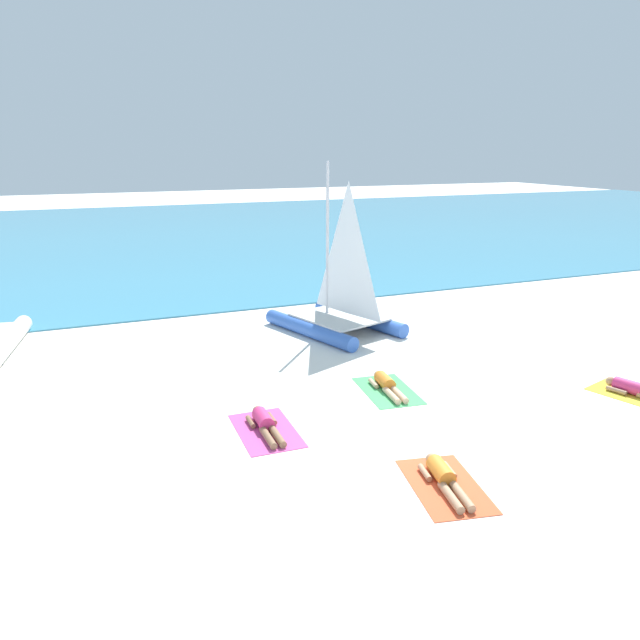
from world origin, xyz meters
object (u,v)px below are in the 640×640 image
sunbather_center_left (444,477)px  towel_center_left (445,486)px  sailboat_blue (338,307)px  sunbather_rightmost (634,389)px  towel_rightmost (636,396)px  towel_center_right (388,391)px  sunbather_center_right (387,384)px  sunbather_leftmost (265,423)px  towel_leftmost (266,431)px

sunbather_center_left → towel_center_left: bearing=-90.0°
sailboat_blue → sunbather_rightmost: bearing=-76.8°
towel_rightmost → sunbather_rightmost: sunbather_rightmost is taller
sailboat_blue → towel_center_right: bearing=-117.5°
towel_center_right → sunbather_center_right: bearing=83.0°
sunbather_leftmost → towel_center_right: (3.18, 0.83, -0.13)m
sunbather_center_left → towel_rightmost: bearing=25.3°
sailboat_blue → sunbather_center_left: bearing=-119.8°
sunbather_center_right → sailboat_blue: bearing=86.7°
sunbather_center_right → towel_center_left: bearing=-98.2°
towel_center_right → sailboat_blue: bearing=79.7°
towel_center_left → sunbather_center_right: 4.17m
towel_center_left → sunbather_center_right: sunbather_center_right is taller
towel_center_left → sunbather_center_left: 0.14m
towel_rightmost → sunbather_rightmost: size_ratio=1.23×
towel_leftmost → sunbather_leftmost: sunbather_leftmost is taller
sunbather_center_right → sunbather_center_left: bearing=-98.3°
towel_leftmost → sunbather_center_right: bearing=16.7°
sailboat_blue → towel_center_left: sailboat_blue is taller
sunbather_center_right → towel_rightmost: bearing=-19.1°
towel_center_right → sunbather_leftmost: bearing=-165.5°
sailboat_blue → sunbather_center_right: 4.77m
sunbather_center_right → sunbather_rightmost: same height
sunbather_leftmost → sunbather_center_right: same height
sailboat_blue → towel_center_left: (-1.94, -8.68, -0.73)m
towel_center_left → towel_rightmost: bearing=14.5°
sunbather_center_left → towel_rightmost: sunbather_center_left is taller
towel_leftmost → sunbather_center_right: sunbather_center_right is taller
towel_leftmost → towel_center_left: bearing=-55.6°
towel_leftmost → sunbather_rightmost: (8.17, -1.43, 0.13)m
towel_center_left → towel_rightmost: same height
towel_center_left → sunbather_center_right: bearing=74.7°
towel_center_right → sunbather_rightmost: bearing=-25.0°
towel_leftmost → towel_center_right: same height
sunbather_leftmost → sunbather_rightmost: same height
towel_center_right → sunbather_center_right: 0.14m
towel_rightmost → sailboat_blue: bearing=120.3°
sailboat_blue → sunbather_leftmost: bearing=-143.2°
sunbather_center_right → towel_rightmost: sunbather_center_right is taller
towel_leftmost → towel_center_left: size_ratio=1.00×
towel_leftmost → sunbather_leftmost: size_ratio=1.22×
towel_center_right → towel_center_left: bearing=-105.4°
sunbather_leftmost → towel_leftmost: bearing=-90.0°
towel_center_right → sunbather_rightmost: sunbather_rightmost is taller
towel_rightmost → towel_leftmost: bearing=169.7°
towel_rightmost → sunbather_rightmost: 0.14m
sailboat_blue → towel_center_left: bearing=-119.8°
sunbather_center_right → towel_rightmost: 5.57m
towel_center_left → towel_center_right: 4.10m
towel_center_right → sunbather_rightmost: size_ratio=1.23×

